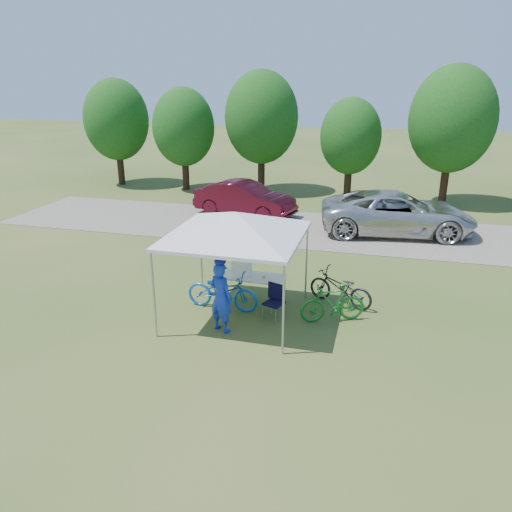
{
  "coord_description": "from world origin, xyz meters",
  "views": [
    {
      "loc": [
        3.39,
        -10.89,
        5.75
      ],
      "look_at": [
        -0.03,
        2.0,
        0.92
      ],
      "focal_mm": 35.0,
      "sensor_mm": 36.0,
      "label": 1
    }
  ],
  "objects_px": {
    "folding_chair": "(275,298)",
    "bike_green": "(333,303)",
    "bike_blue": "(222,291)",
    "minivan": "(397,213)",
    "cooler": "(242,269)",
    "cyclist": "(221,297)",
    "sedan": "(245,199)",
    "bike_dark": "(340,288)",
    "folding_table": "(251,277)"
  },
  "relations": [
    {
      "from": "folding_chair",
      "to": "bike_green",
      "type": "distance_m",
      "value": 1.44
    },
    {
      "from": "bike_blue",
      "to": "minivan",
      "type": "bearing_deg",
      "value": -25.75
    },
    {
      "from": "cooler",
      "to": "cyclist",
      "type": "height_order",
      "value": "cyclist"
    },
    {
      "from": "bike_blue",
      "to": "sedan",
      "type": "distance_m",
      "value": 9.24
    },
    {
      "from": "cooler",
      "to": "cyclist",
      "type": "xyz_separation_m",
      "value": [
        0.01,
        -1.74,
        -0.06
      ]
    },
    {
      "from": "bike_dark",
      "to": "minivan",
      "type": "height_order",
      "value": "minivan"
    },
    {
      "from": "cyclist",
      "to": "bike_green",
      "type": "distance_m",
      "value": 2.77
    },
    {
      "from": "folding_table",
      "to": "bike_dark",
      "type": "relative_size",
      "value": 0.99
    },
    {
      "from": "cooler",
      "to": "minivan",
      "type": "height_order",
      "value": "minivan"
    },
    {
      "from": "sedan",
      "to": "minivan",
      "type": "bearing_deg",
      "value": -86.58
    },
    {
      "from": "bike_green",
      "to": "minivan",
      "type": "height_order",
      "value": "minivan"
    },
    {
      "from": "folding_table",
      "to": "minivan",
      "type": "bearing_deg",
      "value": 62.98
    },
    {
      "from": "cyclist",
      "to": "bike_green",
      "type": "height_order",
      "value": "cyclist"
    },
    {
      "from": "folding_chair",
      "to": "sedan",
      "type": "xyz_separation_m",
      "value": [
        -3.4,
        9.12,
        0.24
      ]
    },
    {
      "from": "minivan",
      "to": "sedan",
      "type": "distance_m",
      "value": 6.44
    },
    {
      "from": "folding_chair",
      "to": "sedan",
      "type": "relative_size",
      "value": 0.2
    },
    {
      "from": "bike_blue",
      "to": "bike_dark",
      "type": "distance_m",
      "value": 3.11
    },
    {
      "from": "cooler",
      "to": "bike_green",
      "type": "relative_size",
      "value": 0.31
    },
    {
      "from": "folding_chair",
      "to": "bike_dark",
      "type": "relative_size",
      "value": 0.48
    },
    {
      "from": "cooler",
      "to": "bike_dark",
      "type": "relative_size",
      "value": 0.28
    },
    {
      "from": "cyclist",
      "to": "bike_blue",
      "type": "bearing_deg",
      "value": -50.23
    },
    {
      "from": "minivan",
      "to": "sedan",
      "type": "height_order",
      "value": "minivan"
    },
    {
      "from": "sedan",
      "to": "bike_blue",
      "type": "bearing_deg",
      "value": -154.91
    },
    {
      "from": "bike_blue",
      "to": "bike_green",
      "type": "distance_m",
      "value": 2.85
    },
    {
      "from": "cooler",
      "to": "sedan",
      "type": "distance_m",
      "value": 8.72
    },
    {
      "from": "sedan",
      "to": "bike_green",
      "type": "bearing_deg",
      "value": -139.08
    },
    {
      "from": "folding_table",
      "to": "bike_green",
      "type": "distance_m",
      "value": 2.32
    },
    {
      "from": "cooler",
      "to": "bike_green",
      "type": "height_order",
      "value": "cooler"
    },
    {
      "from": "cyclist",
      "to": "bike_dark",
      "type": "relative_size",
      "value": 0.95
    },
    {
      "from": "bike_dark",
      "to": "sedan",
      "type": "relative_size",
      "value": 0.41
    },
    {
      "from": "folding_table",
      "to": "minivan",
      "type": "height_order",
      "value": "minivan"
    },
    {
      "from": "bike_blue",
      "to": "minivan",
      "type": "xyz_separation_m",
      "value": [
        4.37,
        7.99,
        0.32
      ]
    },
    {
      "from": "folding_chair",
      "to": "sedan",
      "type": "height_order",
      "value": "sedan"
    },
    {
      "from": "bike_green",
      "to": "bike_blue",
      "type": "bearing_deg",
      "value": -113.14
    },
    {
      "from": "cyclist",
      "to": "minivan",
      "type": "xyz_separation_m",
      "value": [
        4.01,
        9.11,
        -0.04
      ]
    },
    {
      "from": "cyclist",
      "to": "sedan",
      "type": "xyz_separation_m",
      "value": [
        -2.34,
        10.15,
        -0.12
      ]
    },
    {
      "from": "cooler",
      "to": "bike_blue",
      "type": "relative_size",
      "value": 0.26
    },
    {
      "from": "folding_table",
      "to": "cooler",
      "type": "distance_m",
      "value": 0.35
    },
    {
      "from": "cooler",
      "to": "bike_green",
      "type": "xyz_separation_m",
      "value": [
        2.5,
        -0.59,
        -0.43
      ]
    },
    {
      "from": "bike_blue",
      "to": "bike_dark",
      "type": "height_order",
      "value": "bike_blue"
    },
    {
      "from": "bike_green",
      "to": "minivan",
      "type": "xyz_separation_m",
      "value": [
        1.52,
        7.96,
        0.33
      ]
    },
    {
      "from": "bike_dark",
      "to": "folding_table",
      "type": "bearing_deg",
      "value": -58.17
    },
    {
      "from": "folding_chair",
      "to": "sedan",
      "type": "bearing_deg",
      "value": 131.44
    },
    {
      "from": "cyclist",
      "to": "bike_blue",
      "type": "xyz_separation_m",
      "value": [
        -0.35,
        1.13,
        -0.36
      ]
    },
    {
      "from": "bike_blue",
      "to": "minivan",
      "type": "height_order",
      "value": "minivan"
    },
    {
      "from": "folding_table",
      "to": "cyclist",
      "type": "relative_size",
      "value": 1.04
    },
    {
      "from": "folding_chair",
      "to": "cyclist",
      "type": "bearing_deg",
      "value": -115.0
    },
    {
      "from": "folding_table",
      "to": "minivan",
      "type": "xyz_separation_m",
      "value": [
        3.76,
        7.37,
        0.12
      ]
    },
    {
      "from": "bike_blue",
      "to": "bike_dark",
      "type": "relative_size",
      "value": 1.06
    },
    {
      "from": "folding_table",
      "to": "sedan",
      "type": "bearing_deg",
      "value": 107.16
    }
  ]
}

